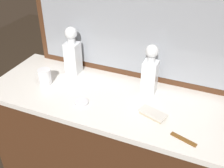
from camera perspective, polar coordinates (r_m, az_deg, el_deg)
The scene contains 8 objects.
dresser at distance 1.73m, azimuth -0.00°, elevation -14.12°, with size 1.39×0.53×0.85m.
dresser_mirror at distance 1.52m, azimuth 3.69°, elevation 11.05°, with size 1.19×0.03×0.56m.
crystal_decanter_far_right at distance 1.63m, azimuth -8.31°, elevation 6.14°, with size 0.08×0.08×0.29m.
crystal_decanter_rear at distance 1.44m, azimuth 8.03°, elevation 2.08°, with size 0.08×0.08×0.28m.
crystal_tumbler_front at distance 1.59m, azimuth -13.99°, elevation 1.42°, with size 0.07×0.07×0.09m.
silver_brush_rear at distance 1.33m, azimuth 8.63°, elevation -6.29°, with size 0.15×0.10×0.02m.
porcelain_dish at distance 1.41m, azimuth -6.46°, elevation -3.85°, with size 0.07×0.07×0.01m.
tortoiseshell_comb at distance 1.24m, azimuth 14.88°, elevation -11.24°, with size 0.12×0.06×0.01m.
Camera 1 is at (0.46, -1.09, 1.69)m, focal length 43.24 mm.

